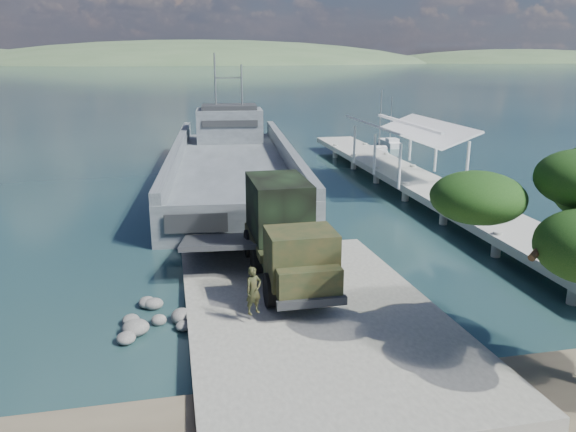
# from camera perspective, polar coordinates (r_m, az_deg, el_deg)

# --- Properties ---
(ground) EXTENTS (1400.00, 1400.00, 0.00)m
(ground) POSITION_cam_1_polar(r_m,az_deg,el_deg) (24.25, 1.79, -9.29)
(ground) COLOR #173239
(ground) RESTS_ON ground
(boat_ramp) EXTENTS (10.00, 18.00, 0.50)m
(boat_ramp) POSITION_cam_1_polar(r_m,az_deg,el_deg) (23.27, 2.39, -9.77)
(boat_ramp) COLOR slate
(boat_ramp) RESTS_ON ground
(shoreline_rocks) EXTENTS (3.20, 5.60, 0.90)m
(shoreline_rocks) POSITION_cam_1_polar(r_m,az_deg,el_deg) (24.15, -13.17, -9.87)
(shoreline_rocks) COLOR #525250
(shoreline_rocks) RESTS_ON ground
(distant_headlands) EXTENTS (1000.00, 240.00, 48.00)m
(distant_headlands) POSITION_cam_1_polar(r_m,az_deg,el_deg) (583.96, -6.70, 15.13)
(distant_headlands) COLOR #3E5937
(distant_headlands) RESTS_ON ground
(pier) EXTENTS (6.40, 44.00, 6.10)m
(pier) POSITION_cam_1_polar(r_m,az_deg,el_deg) (44.86, 12.40, 4.49)
(pier) COLOR #A2A49A
(pier) RESTS_ON ground
(landing_craft) EXTENTS (12.55, 38.64, 11.30)m
(landing_craft) POSITION_cam_1_polar(r_m,az_deg,el_deg) (46.81, -5.62, 4.43)
(landing_craft) COLOR #484F54
(landing_craft) RESTS_ON ground
(military_truck) EXTENTS (3.02, 9.11, 4.21)m
(military_truck) POSITION_cam_1_polar(r_m,az_deg,el_deg) (25.63, -0.26, -1.60)
(military_truck) COLOR black
(military_truck) RESTS_ON boat_ramp
(soldier) EXTENTS (0.81, 0.71, 1.87)m
(soldier) POSITION_cam_1_polar(r_m,az_deg,el_deg) (21.55, -3.50, -8.52)
(soldier) COLOR #1F2D19
(soldier) RESTS_ON boat_ramp
(sailboat_near) EXTENTS (3.44, 6.04, 7.07)m
(sailboat_near) POSITION_cam_1_polar(r_m,az_deg,el_deg) (59.46, 9.22, 6.30)
(sailboat_near) COLOR white
(sailboat_near) RESTS_ON ground
(sailboat_far) EXTENTS (1.69, 4.87, 5.84)m
(sailboat_far) POSITION_cam_1_polar(r_m,az_deg,el_deg) (66.81, 10.32, 7.27)
(sailboat_far) COLOR white
(sailboat_far) RESTS_ON ground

